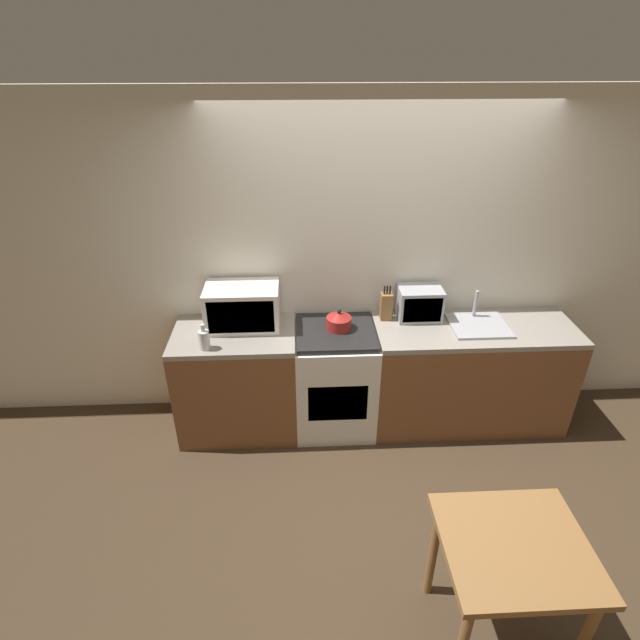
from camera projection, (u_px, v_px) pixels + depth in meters
name	position (u px, v px, depth m)	size (l,w,h in m)	color
ground_plane	(386.00, 495.00, 3.58)	(16.00, 16.00, 0.00)	#3D2D1E
wall_back	(373.00, 264.00, 3.94)	(10.00, 0.06, 2.60)	silver
counter_left_run	(238.00, 381.00, 4.02)	(0.94, 0.62, 0.90)	brown
counter_right_run	(468.00, 374.00, 4.10)	(1.57, 0.62, 0.90)	brown
stove_range	(335.00, 378.00, 4.05)	(0.63, 0.62, 0.90)	silver
kettle	(339.00, 320.00, 3.82)	(0.19, 0.19, 0.17)	maroon
microwave	(243.00, 307.00, 3.82)	(0.56, 0.35, 0.33)	silver
bottle	(204.00, 339.00, 3.57)	(0.08, 0.08, 0.20)	silver
knife_block	(386.00, 306.00, 3.93)	(0.09, 0.08, 0.29)	brown
toaster_oven	(419.00, 303.00, 3.94)	(0.34, 0.24, 0.26)	#999BA0
sink_basin	(479.00, 324.00, 3.88)	(0.44, 0.39, 0.24)	#999BA0
dining_table	(511.00, 561.00, 2.44)	(0.70, 0.64, 0.75)	brown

